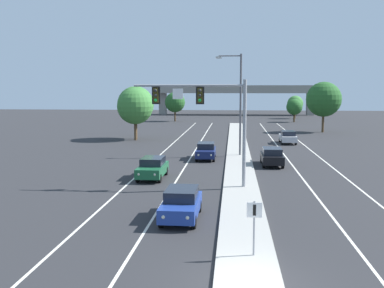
{
  "coord_description": "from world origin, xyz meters",
  "views": [
    {
      "loc": [
        -0.58,
        -15.16,
        6.72
      ],
      "look_at": [
        -3.2,
        13.7,
        3.2
      ],
      "focal_mm": 42.46,
      "sensor_mm": 36.0,
      "label": 1
    }
  ],
  "objects_px": {
    "overhead_signal_mast": "(208,110)",
    "median_sign_post": "(254,220)",
    "street_lamp_median": "(238,98)",
    "car_oncoming_blue": "(181,203)",
    "tree_far_left_b": "(135,106)",
    "tree_far_left_c": "(136,105)",
    "car_oncoming_green": "(153,168)",
    "car_oncoming_navy": "(206,151)",
    "tree_far_right_c": "(294,107)",
    "tree_far_right_b": "(324,99)",
    "tree_far_right_a": "(295,104)",
    "car_receding_silver": "(288,137)",
    "car_receding_black": "(272,156)",
    "tree_far_left_a": "(175,102)"
  },
  "relations": [
    {
      "from": "overhead_signal_mast",
      "to": "median_sign_post",
      "type": "relative_size",
      "value": 3.44
    },
    {
      "from": "street_lamp_median",
      "to": "car_oncoming_blue",
      "type": "xyz_separation_m",
      "value": [
        -3.13,
        -22.51,
        -4.97
      ]
    },
    {
      "from": "tree_far_left_b",
      "to": "tree_far_left_c",
      "type": "bearing_deg",
      "value": 99.47
    },
    {
      "from": "car_oncoming_green",
      "to": "car_oncoming_navy",
      "type": "relative_size",
      "value": 1.0
    },
    {
      "from": "tree_far_left_b",
      "to": "car_oncoming_blue",
      "type": "bearing_deg",
      "value": -74.12
    },
    {
      "from": "car_oncoming_blue",
      "to": "tree_far_right_c",
      "type": "distance_m",
      "value": 72.61
    },
    {
      "from": "tree_far_right_b",
      "to": "overhead_signal_mast",
      "type": "bearing_deg",
      "value": -110.53
    },
    {
      "from": "car_oncoming_blue",
      "to": "tree_far_right_a",
      "type": "relative_size",
      "value": 0.86
    },
    {
      "from": "street_lamp_median",
      "to": "car_receding_silver",
      "type": "bearing_deg",
      "value": 61.1
    },
    {
      "from": "median_sign_post",
      "to": "street_lamp_median",
      "type": "bearing_deg",
      "value": 90.77
    },
    {
      "from": "street_lamp_median",
      "to": "tree_far_left_c",
      "type": "xyz_separation_m",
      "value": [
        -13.55,
        14.75,
        -1.16
      ]
    },
    {
      "from": "median_sign_post",
      "to": "tree_far_right_a",
      "type": "distance_m",
      "value": 88.61
    },
    {
      "from": "tree_far_right_a",
      "to": "tree_far_right_b",
      "type": "relative_size",
      "value": 0.67
    },
    {
      "from": "tree_far_right_c",
      "to": "tree_far_left_b",
      "type": "distance_m",
      "value": 43.32
    },
    {
      "from": "median_sign_post",
      "to": "car_receding_black",
      "type": "bearing_deg",
      "value": 83.48
    },
    {
      "from": "overhead_signal_mast",
      "to": "tree_far_right_b",
      "type": "relative_size",
      "value": 0.97
    },
    {
      "from": "car_oncoming_navy",
      "to": "tree_far_left_a",
      "type": "relative_size",
      "value": 0.74
    },
    {
      "from": "tree_far_left_b",
      "to": "tree_far_right_a",
      "type": "relative_size",
      "value": 1.31
    },
    {
      "from": "overhead_signal_mast",
      "to": "tree_far_right_c",
      "type": "height_order",
      "value": "overhead_signal_mast"
    },
    {
      "from": "tree_far_left_b",
      "to": "tree_far_right_a",
      "type": "distance_m",
      "value": 53.71
    },
    {
      "from": "street_lamp_median",
      "to": "tree_far_right_c",
      "type": "bearing_deg",
      "value": 76.22
    },
    {
      "from": "median_sign_post",
      "to": "car_oncoming_green",
      "type": "height_order",
      "value": "median_sign_post"
    },
    {
      "from": "car_oncoming_blue",
      "to": "car_oncoming_navy",
      "type": "height_order",
      "value": "same"
    },
    {
      "from": "car_receding_silver",
      "to": "tree_far_right_c",
      "type": "height_order",
      "value": "tree_far_right_c"
    },
    {
      "from": "tree_far_right_a",
      "to": "car_receding_black",
      "type": "bearing_deg",
      "value": -99.24
    },
    {
      "from": "car_oncoming_blue",
      "to": "tree_far_left_c",
      "type": "bearing_deg",
      "value": 105.64
    },
    {
      "from": "tree_far_right_c",
      "to": "tree_far_left_a",
      "type": "distance_m",
      "value": 24.48
    },
    {
      "from": "median_sign_post",
      "to": "tree_far_left_a",
      "type": "height_order",
      "value": "tree_far_left_a"
    },
    {
      "from": "car_receding_silver",
      "to": "tree_far_left_c",
      "type": "distance_m",
      "value": 20.48
    },
    {
      "from": "tree_far_right_a",
      "to": "car_receding_silver",
      "type": "bearing_deg",
      "value": -98.52
    },
    {
      "from": "median_sign_post",
      "to": "car_oncoming_blue",
      "type": "xyz_separation_m",
      "value": [
        -3.5,
        5.31,
        -0.77
      ]
    },
    {
      "from": "tree_far_left_b",
      "to": "tree_far_right_b",
      "type": "bearing_deg",
      "value": 26.71
    },
    {
      "from": "car_oncoming_green",
      "to": "tree_far_left_a",
      "type": "xyz_separation_m",
      "value": [
        -6.06,
        60.6,
        3.15
      ]
    },
    {
      "from": "street_lamp_median",
      "to": "car_oncoming_green",
      "type": "relative_size",
      "value": 2.23
    },
    {
      "from": "tree_far_left_c",
      "to": "car_receding_silver",
      "type": "bearing_deg",
      "value": -9.63
    },
    {
      "from": "car_oncoming_blue",
      "to": "median_sign_post",
      "type": "bearing_deg",
      "value": -56.59
    },
    {
      "from": "overhead_signal_mast",
      "to": "tree_far_left_c",
      "type": "relative_size",
      "value": 1.07
    },
    {
      "from": "car_oncoming_blue",
      "to": "car_oncoming_green",
      "type": "bearing_deg",
      "value": 107.87
    },
    {
      "from": "tree_far_right_b",
      "to": "tree_far_left_a",
      "type": "relative_size",
      "value": 1.29
    },
    {
      "from": "street_lamp_median",
      "to": "car_oncoming_navy",
      "type": "distance_m",
      "value": 6.23
    },
    {
      "from": "overhead_signal_mast",
      "to": "tree_far_right_c",
      "type": "distance_m",
      "value": 65.03
    },
    {
      "from": "tree_far_left_b",
      "to": "car_oncoming_green",
      "type": "bearing_deg",
      "value": -74.96
    },
    {
      "from": "car_receding_black",
      "to": "tree_far_left_c",
      "type": "bearing_deg",
      "value": 129.49
    },
    {
      "from": "median_sign_post",
      "to": "tree_far_right_c",
      "type": "bearing_deg",
      "value": 81.42
    },
    {
      "from": "car_oncoming_green",
      "to": "car_receding_silver",
      "type": "distance_m",
      "value": 26.65
    },
    {
      "from": "tree_far_left_a",
      "to": "tree_far_left_c",
      "type": "bearing_deg",
      "value": -91.65
    },
    {
      "from": "median_sign_post",
      "to": "tree_far_left_c",
      "type": "height_order",
      "value": "tree_far_left_c"
    },
    {
      "from": "median_sign_post",
      "to": "car_receding_black",
      "type": "relative_size",
      "value": 0.49
    },
    {
      "from": "tree_far_left_c",
      "to": "car_oncoming_blue",
      "type": "bearing_deg",
      "value": -74.36
    },
    {
      "from": "car_receding_silver",
      "to": "tree_far_right_a",
      "type": "relative_size",
      "value": 0.86
    }
  ]
}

